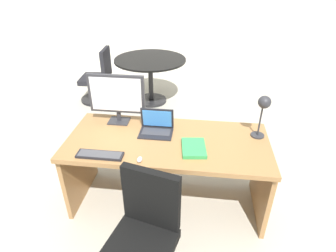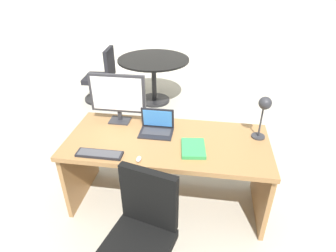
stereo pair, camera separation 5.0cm
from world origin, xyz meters
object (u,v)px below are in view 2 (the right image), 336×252
(keyboard, at_px, (100,154))
(monitor, at_px, (118,95))
(meeting_table, at_px, (154,70))
(mouse, at_px, (139,159))
(laptop, at_px, (157,124))
(office_chair, at_px, (141,242))
(meeting_chair_near, at_px, (103,80))
(desk_lamp, at_px, (264,109))
(desk, at_px, (168,155))
(book, at_px, (193,148))

(keyboard, bearing_deg, monitor, 89.94)
(monitor, distance_m, meeting_table, 2.09)
(mouse, bearing_deg, laptop, 82.54)
(keyboard, height_order, office_chair, office_chair)
(meeting_table, height_order, meeting_chair_near, meeting_chair_near)
(desk_lamp, height_order, meeting_chair_near, desk_lamp)
(desk, xyz_separation_m, laptop, (-0.12, 0.10, 0.26))
(laptop, bearing_deg, meeting_table, 101.91)
(desk, bearing_deg, laptop, 140.98)
(desk_lamp, height_order, office_chair, desk_lamp)
(monitor, distance_m, laptop, 0.47)
(laptop, bearing_deg, office_chair, -87.39)
(keyboard, height_order, mouse, mouse)
(desk, xyz_separation_m, desk_lamp, (0.80, 0.10, 0.50))
(mouse, distance_m, book, 0.47)
(monitor, distance_m, keyboard, 0.64)
(monitor, relative_size, keyboard, 1.40)
(office_chair, bearing_deg, book, 64.32)
(desk, bearing_deg, book, -34.83)
(mouse, height_order, office_chair, office_chair)
(laptop, xyz_separation_m, meeting_table, (-0.46, 2.16, -0.24))
(office_chair, bearing_deg, monitor, 112.82)
(desk_lamp, distance_m, meeting_chair_near, 3.17)
(keyboard, relative_size, desk_lamp, 0.93)
(laptop, xyz_separation_m, keyboard, (-0.40, -0.45, -0.06))
(book, bearing_deg, monitor, 152.82)
(laptop, height_order, meeting_chair_near, laptop)
(laptop, bearing_deg, desk, -39.02)
(keyboard, bearing_deg, meeting_table, 91.27)
(mouse, height_order, meeting_chair_near, meeting_chair_near)
(monitor, height_order, book, monitor)
(laptop, height_order, book, laptop)
(desk_lamp, bearing_deg, meeting_table, 122.54)
(laptop, bearing_deg, monitor, 162.51)
(desk, xyz_separation_m, mouse, (-0.18, -0.38, 0.21))
(desk_lamp, distance_m, meeting_table, 2.61)
(book, bearing_deg, keyboard, -166.12)
(monitor, relative_size, book, 1.80)
(desk, xyz_separation_m, monitor, (-0.52, 0.22, 0.48))
(desk, distance_m, office_chair, 0.85)
(monitor, xyz_separation_m, keyboard, (-0.00, -0.57, -0.27))
(book, bearing_deg, desk, 145.17)
(keyboard, relative_size, book, 1.29)
(keyboard, height_order, meeting_table, keyboard)
(desk_lamp, xyz_separation_m, book, (-0.57, -0.26, -0.28))
(meeting_table, bearing_deg, monitor, -88.35)
(mouse, relative_size, book, 0.24)
(keyboard, distance_m, meeting_chair_near, 2.75)
(mouse, relative_size, desk_lamp, 0.17)
(laptop, xyz_separation_m, desk_lamp, (0.92, -0.00, 0.23))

